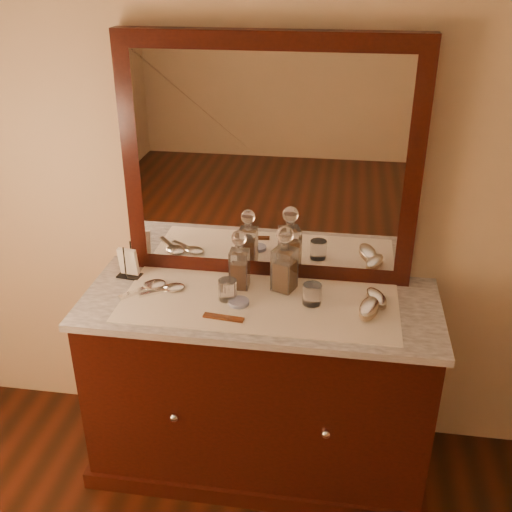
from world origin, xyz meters
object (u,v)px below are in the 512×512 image
dresser_cabinet (259,387)px  hand_mirror_outer (150,286)px  pin_dish (239,302)px  napkin_rack (129,264)px  brush_near (369,308)px  hand_mirror_inner (170,288)px  brush_far (376,298)px  comb (223,318)px  decanter_left (239,266)px  mirror_frame (269,162)px  decanter_right (284,266)px

dresser_cabinet → hand_mirror_outer: size_ratio=7.13×
pin_dish → napkin_rack: bearing=162.4°
brush_near → hand_mirror_inner: brush_near is taller
pin_dish → brush_far: brush_far is taller
pin_dish → brush_far: 0.55m
brush_near → hand_mirror_outer: size_ratio=0.87×
comb → brush_near: 0.56m
pin_dish → hand_mirror_inner: (-0.30, 0.06, 0.00)m
comb → decanter_left: 0.27m
dresser_cabinet → brush_near: brush_near is taller
napkin_rack → brush_near: napkin_rack is taller
dresser_cabinet → napkin_rack: 0.78m
dresser_cabinet → mirror_frame: mirror_frame is taller
dresser_cabinet → napkin_rack: (-0.58, 0.12, 0.50)m
napkin_rack → brush_far: 1.05m
hand_mirror_inner → brush_near: bearing=-4.0°
brush_far → hand_mirror_inner: (-0.84, -0.03, -0.01)m
hand_mirror_outer → hand_mirror_inner: (0.09, -0.01, -0.00)m
mirror_frame → decanter_right: bearing=-59.1°
hand_mirror_outer → napkin_rack: bearing=142.9°
dresser_cabinet → hand_mirror_inner: 0.59m
decanter_left → mirror_frame: bearing=56.8°
decanter_left → brush_far: 0.57m
comb → decanter_left: decanter_left is taller
mirror_frame → comb: bearing=-106.0°
decanter_left → brush_near: 0.55m
brush_far → pin_dish: bearing=-170.3°
napkin_rack → decanter_right: (0.67, -0.01, 0.05)m
napkin_rack → decanter_left: bearing=-2.5°
mirror_frame → decanter_right: mirror_frame is taller
brush_far → comb: bearing=-160.3°
dresser_cabinet → mirror_frame: size_ratio=1.17×
mirror_frame → brush_near: size_ratio=7.03×
pin_dish → comb: size_ratio=0.53×
decanter_left → brush_near: size_ratio=1.49×
brush_far → brush_near: bearing=-109.3°
dresser_cabinet → decanter_left: bearing=136.3°
mirror_frame → napkin_rack: 0.74m
decanter_left → brush_near: (0.53, -0.13, -0.08)m
napkin_rack → dresser_cabinet: bearing=-11.2°
decanter_left → hand_mirror_inner: decanter_left is taller
napkin_rack → brush_near: size_ratio=0.89×
decanter_right → napkin_rack: bearing=178.8°
dresser_cabinet → brush_far: (0.46, 0.05, 0.46)m
napkin_rack → decanter_right: size_ratio=0.54×
dresser_cabinet → pin_dish: 0.46m
mirror_frame → pin_dish: mirror_frame is taller
pin_dish → decanter_left: 0.17m
dresser_cabinet → brush_near: size_ratio=8.20×
dresser_cabinet → pin_dish: pin_dish is taller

